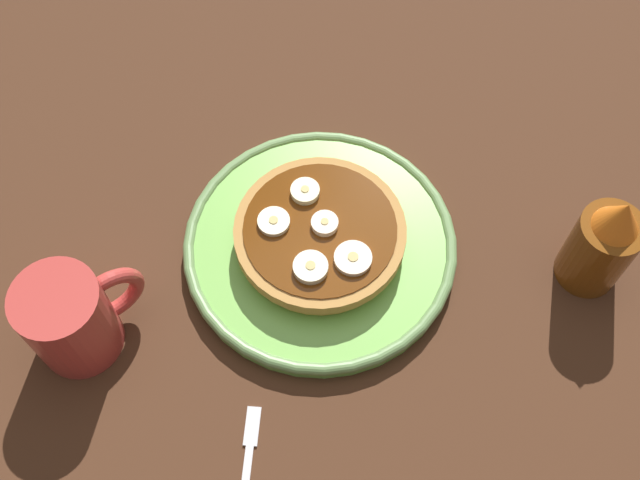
% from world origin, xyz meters
% --- Properties ---
extents(ground_plane, '(1.40, 1.40, 0.03)m').
position_xyz_m(ground_plane, '(0.00, 0.00, -0.01)').
color(ground_plane, '#422616').
extents(plate, '(0.27, 0.27, 0.02)m').
position_xyz_m(plate, '(0.00, 0.00, 0.01)').
color(plate, '#72B74C').
rests_on(plate, ground_plane).
extents(pancake_stack, '(0.17, 0.17, 0.03)m').
position_xyz_m(pancake_stack, '(0.00, -0.00, 0.03)').
color(pancake_stack, gold).
rests_on(pancake_stack, plate).
extents(banana_slice_0, '(0.03, 0.03, 0.01)m').
position_xyz_m(banana_slice_0, '(0.01, 0.00, 0.05)').
color(banana_slice_0, '#F8E4C1').
rests_on(banana_slice_0, pancake_stack).
extents(banana_slice_1, '(0.03, 0.03, 0.01)m').
position_xyz_m(banana_slice_1, '(-0.03, -0.03, 0.05)').
color(banana_slice_1, '#EEEDC6').
rests_on(banana_slice_1, pancake_stack).
extents(banana_slice_2, '(0.03, 0.03, 0.01)m').
position_xyz_m(banana_slice_2, '(0.01, 0.04, 0.05)').
color(banana_slice_2, '#EFEBB4').
rests_on(banana_slice_2, pancake_stack).
extents(banana_slice_3, '(0.03, 0.03, 0.01)m').
position_xyz_m(banana_slice_3, '(-0.03, 0.03, 0.05)').
color(banana_slice_3, '#F3EBC4').
rests_on(banana_slice_3, pancake_stack).
extents(banana_slice_4, '(0.04, 0.04, 0.01)m').
position_xyz_m(banana_slice_4, '(0.01, -0.05, 0.05)').
color(banana_slice_4, '#F8E4C2').
rests_on(banana_slice_4, pancake_stack).
extents(coffee_mug, '(0.11, 0.08, 0.10)m').
position_xyz_m(coffee_mug, '(-0.23, 0.05, 0.05)').
color(coffee_mug, '#B23833').
rests_on(coffee_mug, ground_plane).
extents(fork, '(0.09, 0.11, 0.01)m').
position_xyz_m(fork, '(-0.18, -0.14, 0.00)').
color(fork, silver).
rests_on(fork, ground_plane).
extents(syrup_bottle, '(0.06, 0.06, 0.12)m').
position_xyz_m(syrup_bottle, '(0.20, -0.17, 0.05)').
color(syrup_bottle, brown).
rests_on(syrup_bottle, ground_plane).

